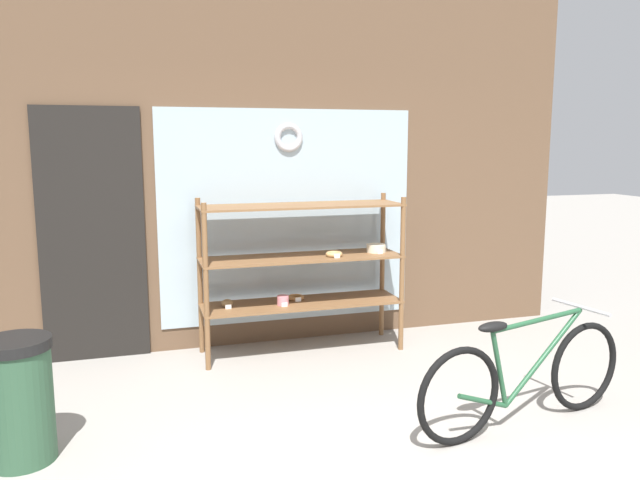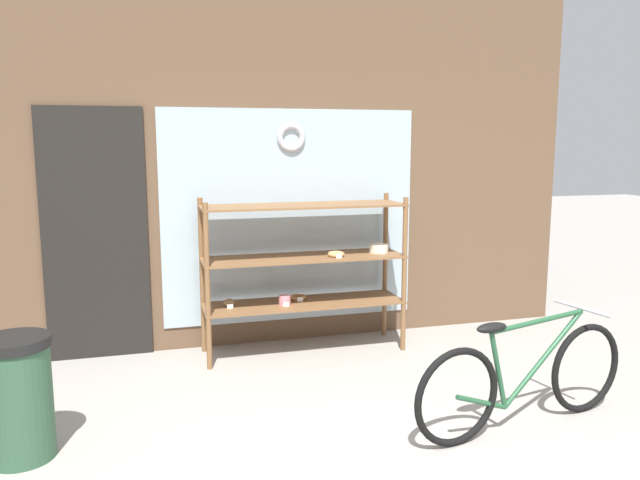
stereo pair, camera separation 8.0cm
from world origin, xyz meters
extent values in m
cube|color=brown|center=(0.00, 2.69, 1.75)|extent=(5.86, 0.08, 3.51)
cube|color=#A3B7C1|center=(0.20, 2.65, 1.15)|extent=(2.30, 0.02, 1.90)
cube|color=black|center=(-1.47, 2.64, 1.05)|extent=(0.84, 0.03, 2.10)
torus|color=#B7B7BC|center=(0.20, 2.63, 1.85)|extent=(0.26, 0.06, 0.26)
cylinder|color=brown|center=(-0.62, 2.09, 0.67)|extent=(0.04, 0.04, 1.35)
cylinder|color=brown|center=(1.07, 2.09, 0.67)|extent=(0.04, 0.04, 1.35)
cylinder|color=brown|center=(-0.62, 2.53, 0.67)|extent=(0.04, 0.04, 1.35)
cylinder|color=brown|center=(1.07, 2.53, 0.67)|extent=(0.04, 0.04, 1.35)
cube|color=brown|center=(0.23, 2.31, 0.43)|extent=(1.73, 0.49, 0.02)
cube|color=brown|center=(0.23, 2.31, 0.83)|extent=(1.73, 0.49, 0.02)
cube|color=brown|center=(0.23, 2.31, 1.28)|extent=(1.73, 0.49, 0.02)
torus|color=#B27A42|center=(0.20, 2.42, 0.46)|extent=(0.15, 0.15, 0.03)
cube|color=white|center=(0.20, 2.34, 0.46)|extent=(0.05, 0.00, 0.04)
ellipsoid|color=brown|center=(-0.42, 2.33, 0.47)|extent=(0.10, 0.08, 0.07)
cube|color=white|center=(-0.42, 2.27, 0.46)|extent=(0.05, 0.00, 0.04)
torus|color=tan|center=(0.49, 2.23, 0.86)|extent=(0.15, 0.15, 0.04)
cube|color=white|center=(0.49, 2.15, 0.86)|extent=(0.05, 0.00, 0.04)
cylinder|color=pink|center=(0.05, 2.26, 0.48)|extent=(0.10, 0.10, 0.08)
cube|color=white|center=(0.05, 2.20, 0.46)|extent=(0.05, 0.00, 0.04)
cylinder|color=beige|center=(0.92, 2.32, 0.88)|extent=(0.17, 0.17, 0.07)
cube|color=white|center=(0.92, 2.23, 0.86)|extent=(0.05, 0.00, 0.04)
torus|color=black|center=(0.68, 0.39, 0.31)|extent=(0.61, 0.15, 0.61)
torus|color=black|center=(1.74, 0.58, 0.31)|extent=(0.61, 0.15, 0.61)
cylinder|color=#235133|center=(1.36, 0.51, 0.44)|extent=(0.64, 0.15, 0.57)
cylinder|color=#235133|center=(1.29, 0.50, 0.69)|extent=(0.75, 0.17, 0.07)
cylinder|color=#235133|center=(0.98, 0.44, 0.42)|extent=(0.17, 0.06, 0.51)
cylinder|color=#235133|center=(0.86, 0.42, 0.24)|extent=(0.39, 0.10, 0.17)
ellipsoid|color=black|center=(0.92, 0.43, 0.70)|extent=(0.23, 0.13, 0.06)
cylinder|color=#B2B2B7|center=(1.66, 0.57, 0.73)|extent=(0.11, 0.46, 0.02)
cylinder|color=#2D5138|center=(-1.82, 0.95, 0.36)|extent=(0.37, 0.37, 0.73)
cylinder|color=black|center=(-1.82, 0.95, 0.70)|extent=(0.39, 0.39, 0.06)
camera|label=1|loc=(-1.16, -2.76, 1.82)|focal=35.00mm
camera|label=2|loc=(-1.08, -2.78, 1.82)|focal=35.00mm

